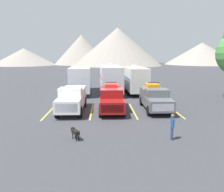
{
  "coord_description": "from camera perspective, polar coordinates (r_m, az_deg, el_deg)",
  "views": [
    {
      "loc": [
        -0.8,
        -19.35,
        5.08
      ],
      "look_at": [
        0.0,
        0.28,
        1.2
      ],
      "focal_mm": 33.6,
      "sensor_mm": 36.0,
      "label": 1
    }
  ],
  "objects": [
    {
      "name": "lot_stripe_c",
      "position": [
        19.5,
        5.76,
        -3.98
      ],
      "size": [
        0.12,
        5.5,
        0.01
      ],
      "primitive_type": "cube",
      "color": "gold",
      "rests_on": "ground"
    },
    {
      "name": "lot_stripe_b",
      "position": [
        19.34,
        -5.57,
        -4.1
      ],
      "size": [
        0.12,
        5.5,
        0.01
      ],
      "primitive_type": "cube",
      "color": "gold",
      "rests_on": "ground"
    },
    {
      "name": "pickup_truck_b",
      "position": [
        19.21,
        -0.16,
        -0.58
      ],
      "size": [
        2.25,
        5.42,
        2.56
      ],
      "color": "maroon",
      "rests_on": "ground"
    },
    {
      "name": "mountain_ridge",
      "position": [
        107.68,
        2.68,
        12.38
      ],
      "size": [
        125.16,
        47.62,
        17.79
      ],
      "color": "gray",
      "rests_on": "ground"
    },
    {
      "name": "pickup_truck_a",
      "position": [
        19.3,
        -10.81,
        -0.68
      ],
      "size": [
        2.23,
        5.53,
        2.27
      ],
      "color": "white",
      "rests_on": "ground"
    },
    {
      "name": "lot_stripe_d",
      "position": [
        20.39,
        16.5,
        -3.72
      ],
      "size": [
        0.12,
        5.5,
        0.01
      ],
      "primitive_type": "cube",
      "color": "gold",
      "rests_on": "ground"
    },
    {
      "name": "ground_plane",
      "position": [
        20.02,
        0.03,
        -3.53
      ],
      "size": [
        240.0,
        240.0,
        0.0
      ],
      "primitive_type": "plane",
      "color": "#38383D"
    },
    {
      "name": "camper_trailer_c",
      "position": [
        27.61,
        6.36,
        4.66
      ],
      "size": [
        2.71,
        7.5,
        3.76
      ],
      "color": "silver",
      "rests_on": "ground"
    },
    {
      "name": "person_a",
      "position": [
        13.22,
        16.08,
        -7.58
      ],
      "size": [
        0.22,
        0.35,
        1.61
      ],
      "color": "navy",
      "rests_on": "ground"
    },
    {
      "name": "camper_trailer_b",
      "position": [
        27.3,
        -0.34,
        4.85
      ],
      "size": [
        2.91,
        7.95,
        3.94
      ],
      "color": "silver",
      "rests_on": "ground"
    },
    {
      "name": "lot_stripe_a",
      "position": [
        19.93,
        -16.65,
        -4.06
      ],
      "size": [
        0.12,
        5.5,
        0.01
      ],
      "primitive_type": "cube",
      "color": "gold",
      "rests_on": "ground"
    },
    {
      "name": "pickup_truck_c",
      "position": [
        20.01,
        11.57,
        -0.42
      ],
      "size": [
        2.24,
        5.49,
        2.47
      ],
      "color": "#595B60",
      "rests_on": "ground"
    },
    {
      "name": "dog",
      "position": [
        13.11,
        -10.1,
        -9.5
      ],
      "size": [
        0.63,
        0.84,
        0.72
      ],
      "color": "black",
      "rests_on": "ground"
    },
    {
      "name": "camper_trailer_a",
      "position": [
        28.2,
        -8.55,
        4.79
      ],
      "size": [
        2.93,
        8.9,
        3.8
      ],
      "color": "silver",
      "rests_on": "ground"
    }
  ]
}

